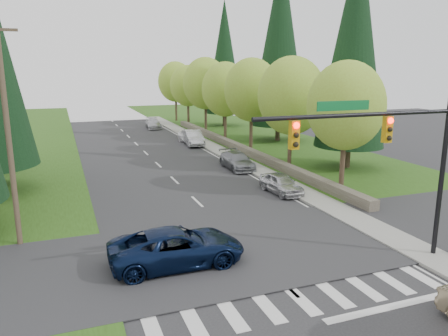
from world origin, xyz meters
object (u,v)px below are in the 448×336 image
parked_car_b (237,161)px  parked_car_d (191,136)px  parked_car_e (153,124)px  parked_car_a (281,183)px  suv_navy (177,247)px  parked_car_c (193,138)px

parked_car_b → parked_car_d: bearing=91.2°
parked_car_e → parked_car_b: bearing=-82.6°
parked_car_a → parked_car_b: 7.45m
parked_car_e → parked_car_d: bearing=-79.5°
suv_navy → parked_car_b: bearing=-29.8°
suv_navy → parked_car_e: (7.51, 41.43, -0.12)m
parked_car_a → parked_car_d: 20.62m
parked_car_b → parked_car_a: bearing=-88.8°
parked_car_d → parked_car_e: size_ratio=0.99×
parked_car_a → parked_car_e: size_ratio=0.85×
parked_car_c → parked_car_a: bearing=-83.7°
parked_car_a → parked_car_d: parked_car_d is taller
parked_car_c → parked_car_d: parked_car_c is taller
parked_car_c → parked_car_d: 1.44m
suv_navy → parked_car_d: bearing=-17.0°
suv_navy → parked_car_a: bearing=-48.1°
parked_car_a → parked_car_b: parked_car_b is taller
parked_car_d → parked_car_e: 13.00m
parked_car_b → parked_car_c: bearing=91.8°
parked_car_e → parked_car_a: bearing=-83.3°
parked_car_b → parked_car_e: size_ratio=1.03×
parked_car_d → parked_car_a: bearing=-93.8°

